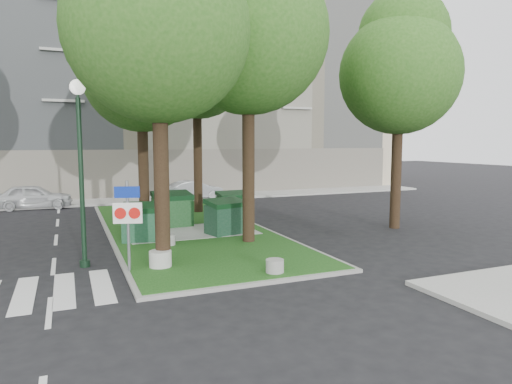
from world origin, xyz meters
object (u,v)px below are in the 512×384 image
tree_median_mid (143,63)px  dumpster_c (226,217)px  dumpster_b (172,209)px  traffic_sign_pole (128,215)px  car_white (33,196)px  dumpster_d (233,206)px  car_silver (194,190)px  tree_median_near_left (160,12)px  dumpster_a (143,222)px  litter_bin (233,214)px  tree_street_right (401,63)px  bollard_right (275,266)px  street_lamp (80,151)px  tree_median_far (198,49)px  tree_median_near_right (250,18)px  bollard_left (160,259)px  bollard_mid (168,240)px

tree_median_mid → dumpster_c: tree_median_mid is taller
tree_median_mid → dumpster_b: 6.25m
traffic_sign_pole → car_white: 15.40m
dumpster_d → traffic_sign_pole: bearing=-131.8°
tree_median_mid → car_silver: 11.69m
car_silver → tree_median_near_left: bearing=154.8°
dumpster_a → dumpster_c: size_ratio=0.99×
dumpster_d → litter_bin: (-0.19, -0.44, -0.27)m
tree_street_right → bollard_right: bearing=-150.0°
tree_median_mid → traffic_sign_pole: size_ratio=3.77×
dumpster_a → street_lamp: 4.23m
tree_median_far → traffic_sign_pole: tree_median_far is taller
car_white → tree_median_near_right: bearing=-145.7°
tree_median_mid → dumpster_c: bearing=-48.6°
tree_median_far → dumpster_a: tree_median_far is taller
tree_median_near_right → dumpster_c: 7.38m
traffic_sign_pole → dumpster_d: bearing=67.2°
tree_street_right → litter_bin: (-6.28, 3.42, -6.49)m
tree_median_near_right → tree_street_right: 7.09m
bollard_left → dumpster_c: bearing=49.0°
street_lamp → tree_median_mid: bearing=63.6°
tree_median_near_right → litter_bin: size_ratio=15.25×
tree_median_far → tree_street_right: 9.85m
dumpster_c → tree_median_far: bearing=69.5°
bollard_right → dumpster_c: bearing=84.9°
dumpster_b → traffic_sign_pole: traffic_sign_pole is taller
bollard_left → street_lamp: bearing=147.8°
dumpster_b → car_silver: 9.93m
tree_median_near_left → dumpster_a: size_ratio=6.24×
dumpster_c → car_silver: size_ratio=0.46×
litter_bin → dumpster_a: bearing=-151.1°
bollard_left → litter_bin: 7.59m
tree_median_near_right → car_white: size_ratio=2.83×
dumpster_c → bollard_mid: (-2.53, -1.11, -0.48)m
dumpster_b → car_white: bearing=119.3°
tree_median_near_left → tree_street_right: size_ratio=1.05×
bollard_right → tree_median_near_left: bearing=141.6°
street_lamp → bollard_mid: bearing=27.2°
dumpster_d → litter_bin: 0.55m
tree_median_near_left → car_silver: 17.37m
dumpster_c → car_silver: 11.84m
tree_median_near_left → dumpster_b: bearing=75.8°
dumpster_d → bollard_mid: dumpster_d is taller
dumpster_d → tree_median_near_right: bearing=-104.1°
dumpster_c → bollard_left: size_ratio=2.66×
tree_median_near_left → dumpster_c: tree_median_near_left is taller
tree_median_mid → dumpster_d: tree_median_mid is taller
dumpster_a → dumpster_d: 5.33m
traffic_sign_pole → car_white: bearing=119.1°
tree_street_right → car_white: size_ratio=2.49×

